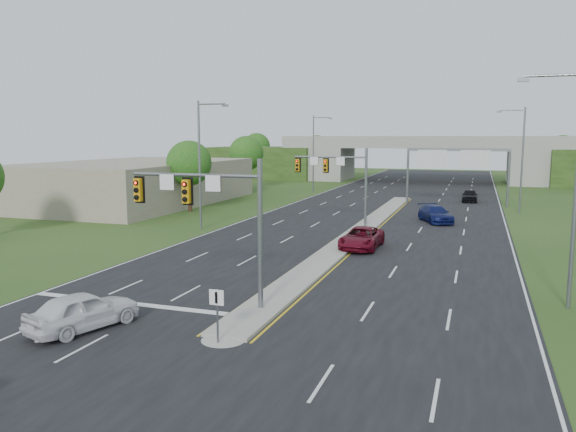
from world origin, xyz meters
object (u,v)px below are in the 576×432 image
(signal_mast_far, at_px, (340,174))
(car_white, at_px, (83,310))
(keep_right_sign, at_px, (217,307))
(signal_mast_near, at_px, (214,208))
(overpass, at_px, (425,162))
(car_far_b, at_px, (435,214))
(car_far_c, at_px, (470,195))
(car_far_a, at_px, (362,238))
(sign_gantry, at_px, (456,161))

(signal_mast_far, xyz_separation_m, car_white, (-3.79, -29.66, -3.90))
(car_white, bearing_deg, keep_right_sign, -159.49)
(signal_mast_near, xyz_separation_m, overpass, (2.26, 80.07, -1.17))
(keep_right_sign, relative_size, overpass, 0.03)
(car_white, distance_m, car_far_b, 37.14)
(signal_mast_near, relative_size, signal_mast_far, 1.00)
(car_far_b, relative_size, car_far_c, 1.19)
(car_far_b, bearing_deg, car_white, -131.30)
(car_far_a, bearing_deg, car_white, -108.88)
(keep_right_sign, distance_m, car_far_c, 54.52)
(keep_right_sign, bearing_deg, car_far_a, 85.81)
(overpass, bearing_deg, sign_gantry, -79.21)
(signal_mast_far, distance_m, car_white, 30.15)
(sign_gantry, bearing_deg, car_far_a, -100.14)
(sign_gantry, height_order, car_far_b, sign_gantry)
(car_far_b, xyz_separation_m, car_far_c, (2.75, 18.80, -0.01))
(car_far_a, xyz_separation_m, car_far_b, (4.09, 14.60, 0.02))
(signal_mast_far, xyz_separation_m, keep_right_sign, (2.26, -29.45, -3.21))
(sign_gantry, relative_size, car_far_b, 2.18)
(keep_right_sign, distance_m, sign_gantry, 50.04)
(car_white, height_order, car_far_a, car_white)
(sign_gantry, bearing_deg, signal_mast_far, -114.11)
(car_far_b, bearing_deg, sign_gantry, 62.61)
(signal_mast_far, xyz_separation_m, car_far_c, (10.60, 24.42, -3.94))
(car_white, bearing_deg, signal_mast_far, -78.71)
(car_far_a, bearing_deg, signal_mast_far, 113.91)
(car_far_a, relative_size, car_far_c, 1.21)
(signal_mast_near, bearing_deg, car_far_a, 76.77)
(keep_right_sign, distance_m, car_white, 6.10)
(signal_mast_near, distance_m, sign_gantry, 45.88)
(car_far_b, bearing_deg, signal_mast_near, -127.42)
(overpass, relative_size, car_white, 16.92)
(car_white, bearing_deg, signal_mast_near, -110.55)
(signal_mast_far, distance_m, car_far_a, 10.52)
(car_far_a, distance_m, car_far_c, 34.10)
(overpass, height_order, car_far_b, overpass)
(overpass, relative_size, car_far_b, 15.04)
(overpass, bearing_deg, car_far_a, -88.66)
(car_white, xyz_separation_m, car_far_a, (7.55, 20.67, -0.05))
(sign_gantry, height_order, overpass, overpass)
(car_far_b, height_order, car_far_c, car_far_b)
(keep_right_sign, xyz_separation_m, car_far_b, (5.59, 35.07, -0.72))
(car_white, relative_size, car_far_b, 0.89)
(signal_mast_near, bearing_deg, car_far_b, 75.62)
(keep_right_sign, bearing_deg, car_far_b, 80.95)
(car_white, distance_m, car_far_a, 22.00)
(signal_mast_far, height_order, car_far_a, signal_mast_far)
(car_far_a, bearing_deg, sign_gantry, 81.06)
(sign_gantry, relative_size, car_far_c, 2.58)
(car_far_a, relative_size, car_far_b, 1.02)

